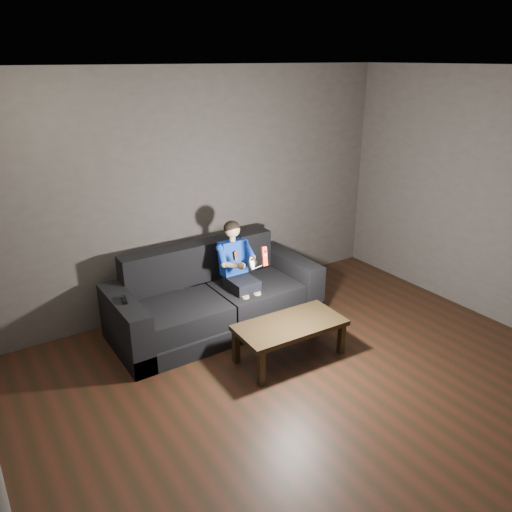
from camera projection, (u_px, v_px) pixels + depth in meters
floor at (342, 410)px, 4.20m from camera, size 5.00×5.00×0.00m
back_wall at (199, 192)px, 5.63m from camera, size 5.00×0.04×2.70m
ceiling at (369, 68)px, 3.19m from camera, size 5.00×5.00×0.02m
sofa at (215, 302)px, 5.43m from camera, size 2.25×0.97×0.87m
child at (238, 264)px, 5.35m from camera, size 0.42×0.51×1.02m
wii_remote_red at (264, 256)px, 5.01m from camera, size 0.06×0.08×0.20m
nunchuk_white at (252, 263)px, 4.96m from camera, size 0.07×0.09×0.14m
wii_remote_black at (124, 300)px, 4.72m from camera, size 0.07×0.16×0.03m
coffee_table at (290, 328)px, 4.82m from camera, size 1.08×0.57×0.39m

